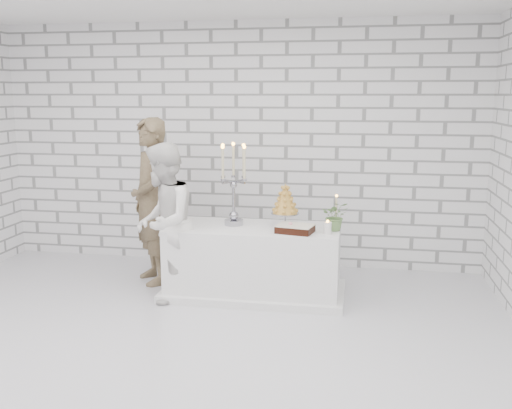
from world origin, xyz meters
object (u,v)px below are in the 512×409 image
cake_table (254,261)px  croquembouche (285,205)px  candelabra (234,184)px  bride (164,223)px  groom (151,201)px

cake_table → croquembouche: bearing=16.1°
candelabra → croquembouche: bearing=3.7°
bride → candelabra: bearing=109.6°
bride → croquembouche: (1.21, 0.38, 0.16)m
bride → croquembouche: size_ratio=3.58×
cake_table → bride: bearing=-162.2°
cake_table → bride: bride is taller
groom → bride: 0.63m
cake_table → croquembouche: croquembouche is taller
croquembouche → groom: bearing=174.4°
cake_table → croquembouche: (0.32, 0.09, 0.61)m
groom → bride: bearing=-5.4°
cake_table → bride: (-0.90, -0.29, 0.45)m
groom → croquembouche: (1.54, -0.15, 0.04)m
cake_table → candelabra: bearing=166.1°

